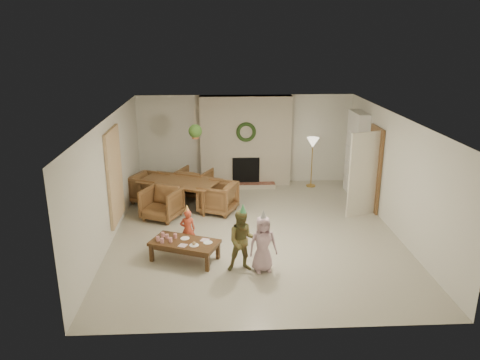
{
  "coord_description": "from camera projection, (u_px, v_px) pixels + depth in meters",
  "views": [
    {
      "loc": [
        -0.78,
        -9.24,
        4.16
      ],
      "look_at": [
        -0.3,
        0.4,
        1.05
      ],
      "focal_mm": 34.66,
      "sensor_mm": 36.0,
      "label": 1
    }
  ],
  "objects": [
    {
      "name": "plate_c",
      "position": [
        208.0,
        242.0,
        8.66
      ],
      "size": [
        0.23,
        0.23,
        0.01
      ],
      "primitive_type": "cylinder",
      "rotation": [
        0.0,
        0.0,
        -0.39
      ],
      "color": "white",
      "rests_on": "coffee_table_top"
    },
    {
      "name": "napkin_left",
      "position": [
        183.0,
        245.0,
        8.54
      ],
      "size": [
        0.19,
        0.19,
        0.01
      ],
      "primitive_type": "cube",
      "rotation": [
        0.0,
        0.0,
        -0.39
      ],
      "color": "#DAA0B9",
      "rests_on": "coffee_table_top"
    },
    {
      "name": "floor_lamp_post",
      "position": [
        312.0,
        164.0,
        12.83
      ],
      "size": [
        0.03,
        0.03,
        1.25
      ],
      "primitive_type": "cylinder",
      "color": "gold",
      "rests_on": "floor"
    },
    {
      "name": "books_row_upper",
      "position": [
        357.0,
        145.0,
        11.89
      ],
      "size": [
        0.2,
        0.36,
        0.22
      ],
      "primitive_type": "cube",
      "color": "gold",
      "rests_on": "bookshelf_shelf_c"
    },
    {
      "name": "dining_chair_left",
      "position": [
        150.0,
        188.0,
        11.7
      ],
      "size": [
        1.06,
        1.05,
        0.74
      ],
      "primitive_type": "imported",
      "rotation": [
        0.0,
        0.0,
        1.15
      ],
      "color": "brown",
      "rests_on": "floor"
    },
    {
      "name": "books_row_mid",
      "position": [
        354.0,
        158.0,
        12.16
      ],
      "size": [
        0.2,
        0.44,
        0.24
      ],
      "primitive_type": "cube",
      "color": "#235B83",
      "rests_on": "bookshelf_shelf_b"
    },
    {
      "name": "fireplace_firebox",
      "position": [
        246.0,
        170.0,
        12.92
      ],
      "size": [
        0.75,
        0.12,
        0.75
      ],
      "primitive_type": "cube",
      "color": "black",
      "rests_on": "floor"
    },
    {
      "name": "cup_b",
      "position": [
        163.0,
        235.0,
        8.89
      ],
      "size": [
        0.09,
        0.09,
        0.09
      ],
      "primitive_type": "cylinder",
      "rotation": [
        0.0,
        0.0,
        -0.39
      ],
      "color": "white",
      "rests_on": "coffee_table_top"
    },
    {
      "name": "cup_c",
      "position": [
        162.0,
        241.0,
        8.64
      ],
      "size": [
        0.09,
        0.09,
        0.09
      ],
      "primitive_type": "cylinder",
      "rotation": [
        0.0,
        0.0,
        -0.39
      ],
      "color": "white",
      "rests_on": "coffee_table_top"
    },
    {
      "name": "bookshelf_shelf_a",
      "position": [
        354.0,
        178.0,
        12.27
      ],
      "size": [
        0.3,
        0.92,
        0.03
      ],
      "primitive_type": "cube",
      "color": "white",
      "rests_on": "bookshelf_carcass"
    },
    {
      "name": "fireplace_wreath",
      "position": [
        246.0,
        132.0,
        12.54
      ],
      "size": [
        0.54,
        0.1,
        0.54
      ],
      "primitive_type": "torus",
      "rotation": [
        1.57,
        0.0,
        0.0
      ],
      "color": "#1D3714",
      "rests_on": "fireplace_mass"
    },
    {
      "name": "hanging_plant_cord",
      "position": [
        195.0,
        121.0,
        10.8
      ],
      "size": [
        0.01,
        0.01,
        0.7
      ],
      "primitive_type": "cylinder",
      "color": "tan",
      "rests_on": "ceiling"
    },
    {
      "name": "cup_e",
      "position": [
        170.0,
        240.0,
        8.67
      ],
      "size": [
        0.09,
        0.09,
        0.09
      ],
      "primitive_type": "cylinder",
      "rotation": [
        0.0,
        0.0,
        -0.39
      ],
      "color": "white",
      "rests_on": "coffee_table_top"
    },
    {
      "name": "ceiling",
      "position": [
        256.0,
        117.0,
        9.33
      ],
      "size": [
        7.0,
        7.0,
        0.0
      ],
      "primitive_type": "plane",
      "rotation": [
        3.14,
        0.0,
        0.0
      ],
      "color": "white",
      "rests_on": "wall_back"
    },
    {
      "name": "door_frame",
      "position": [
        374.0,
        169.0,
        11.06
      ],
      "size": [
        0.05,
        0.86,
        2.04
      ],
      "primitive_type": "cube",
      "color": "brown",
      "rests_on": "floor"
    },
    {
      "name": "dining_table",
      "position": [
        179.0,
        194.0,
        11.43
      ],
      "size": [
        2.17,
        1.75,
        0.67
      ],
      "primitive_type": "imported",
      "rotation": [
        0.0,
        0.0,
        -0.42
      ],
      "color": "brown",
      "rests_on": "floor"
    },
    {
      "name": "coffee_leg_br",
      "position": [
        218.0,
        251.0,
        8.83
      ],
      "size": [
        0.09,
        0.09,
        0.33
      ],
      "primitive_type": "cube",
      "rotation": [
        0.0,
        0.0,
        -0.39
      ],
      "color": "#4D3119",
      "rests_on": "floor"
    },
    {
      "name": "curtain_panel",
      "position": [
        115.0,
        176.0,
        9.76
      ],
      "size": [
        0.06,
        1.2,
        2.0
      ],
      "primitive_type": "cube",
      "color": "beige",
      "rests_on": "wall_left"
    },
    {
      "name": "bookshelf_shelf_c",
      "position": [
        356.0,
        148.0,
        12.03
      ],
      "size": [
        0.3,
        0.92,
        0.03
      ],
      "primitive_type": "cube",
      "color": "white",
      "rests_on": "bookshelf_carcass"
    },
    {
      "name": "coffee_table_top",
      "position": [
        185.0,
        243.0,
        8.72
      ],
      "size": [
        1.41,
        1.06,
        0.06
      ],
      "primitive_type": "cube",
      "rotation": [
        0.0,
        0.0,
        -0.39
      ],
      "color": "#4D3119",
      "rests_on": "floor"
    },
    {
      "name": "wall_left",
      "position": [
        111.0,
        179.0,
        9.57
      ],
      "size": [
        0.0,
        7.0,
        7.0
      ],
      "primitive_type": "plane",
      "rotation": [
        1.57,
        0.0,
        1.57
      ],
      "color": "silver",
      "rests_on": "floor"
    },
    {
      "name": "coffee_table_apron",
      "position": [
        185.0,
        246.0,
        8.74
      ],
      "size": [
        1.28,
        0.94,
        0.08
      ],
      "primitive_type": "cube",
      "rotation": [
        0.0,
        0.0,
        -0.39
      ],
      "color": "#4D3119",
      "rests_on": "floor"
    },
    {
      "name": "cup_f",
      "position": [
        175.0,
        236.0,
        8.84
      ],
      "size": [
        0.09,
        0.09,
        0.09
      ],
      "primitive_type": "cylinder",
      "rotation": [
        0.0,
        0.0,
        -0.39
      ],
      "color": "white",
      "rests_on": "coffee_table_top"
    },
    {
      "name": "child_pink",
      "position": [
        263.0,
        244.0,
        8.3
      ],
      "size": [
        0.56,
        0.41,
        1.04
      ],
      "primitive_type": "imported",
      "rotation": [
        0.0,
        0.0,
        0.16
      ],
      "color": "#CBA3B2",
      "rests_on": "floor"
    },
    {
      "name": "fireplace_mass",
      "position": [
        246.0,
        141.0,
        12.85
      ],
      "size": [
        2.5,
        0.4,
        2.5
      ],
      "primitive_type": "cube",
      "color": "#582617",
      "rests_on": "floor"
    },
    {
      "name": "child_red",
      "position": [
        188.0,
        230.0,
        9.14
      ],
      "size": [
        0.34,
        0.25,
        0.84
      ],
      "primitive_type": "imported",
      "rotation": [
        0.0,
        0.0,
        3.33
      ],
      "color": "#B84027",
      "rests_on": "floor"
    },
    {
      "name": "food_scoop",
      "position": [
        194.0,
        243.0,
        8.53
      ],
      "size": [
        0.09,
        0.09,
        0.07
      ],
      "primitive_type": "sphere",
      "rotation": [
        0.0,
        0.0,
        -0.39
      ],
      "color": "tan",
      "rests_on": "plate_b"
    },
    {
      "name": "hanging_plant_foliage",
      "position": [
        195.0,
        131.0,
        10.87
      ],
      "size": [
        0.32,
        0.32,
        0.32
      ],
      "primitive_type": "sphere",
      "color": "#2A4D19",
      "rests_on": "hanging_plant_pot"
    },
    {
      "name": "dining_chair_right",
      "position": [
        218.0,
        198.0,
        11.05
      ],
      "size": [
        1.06,
        1.05,
        0.74
      ],
      "primitive_type": "imported",
      "rotation": [
        0.0,
        0.0,
        -1.99
      ],
      "color": "brown",
      "rests_on": "floor"
    },
    {
      "name": "plate_a",
      "position": [
        185.0,
        238.0,
        8.83
      ],
      "size": [
        0.23,
        0.23,
        0.01
      ],
      "primitive_type": "cylinder",
      "rotation": [
        0.0,
        0.0,
        -0.39
      ],
      "color": "white",
      "rests_on": "coffee_table_top"
    },
    {
      "name": "dining_chair_far",
      "position": [
        194.0,
        182.0,
        12.16
      ],
      "size": [
        1.05,
        1.06,
        0.74
      ],
      "primitive_type": "imported",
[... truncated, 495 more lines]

